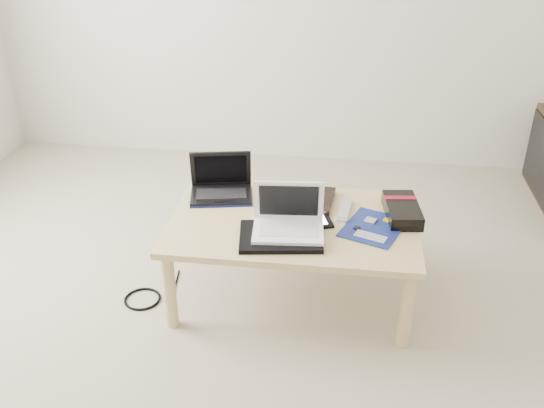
# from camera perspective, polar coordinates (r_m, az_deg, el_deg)

# --- Properties ---
(ground) EXTENTS (4.00, 4.00, 0.00)m
(ground) POSITION_cam_1_polar(r_m,az_deg,el_deg) (2.64, -3.14, -12.99)
(ground) COLOR #AFA78E
(ground) RESTS_ON ground
(coffee_table) EXTENTS (1.10, 0.70, 0.40)m
(coffee_table) POSITION_cam_1_polar(r_m,az_deg,el_deg) (2.72, 2.01, -2.43)
(coffee_table) COLOR tan
(coffee_table) RESTS_ON ground
(book) EXTENTS (0.32, 0.27, 0.03)m
(book) POSITION_cam_1_polar(r_m,az_deg,el_deg) (2.85, 2.75, 0.49)
(book) COLOR black
(book) RESTS_ON coffee_table
(netbook) EXTENTS (0.33, 0.26, 0.21)m
(netbook) POSITION_cam_1_polar(r_m,az_deg,el_deg) (2.91, -4.80, 1.65)
(netbook) COLOR black
(netbook) RESTS_ON coffee_table
(tablet) EXTENTS (0.29, 0.26, 0.01)m
(tablet) POSITION_cam_1_polar(r_m,az_deg,el_deg) (2.70, 2.83, -1.42)
(tablet) COLOR black
(tablet) RESTS_ON coffee_table
(remote) EXTENTS (0.07, 0.21, 0.02)m
(remote) POSITION_cam_1_polar(r_m,az_deg,el_deg) (2.78, 6.87, -0.63)
(remote) COLOR #B7B7BC
(remote) RESTS_ON coffee_table
(neoprene_sleeve) EXTENTS (0.38, 0.30, 0.02)m
(neoprene_sleeve) POSITION_cam_1_polar(r_m,az_deg,el_deg) (2.56, 0.82, -3.06)
(neoprene_sleeve) COLOR black
(neoprene_sleeve) RESTS_ON coffee_table
(white_laptop) EXTENTS (0.31, 0.24, 0.21)m
(white_laptop) POSITION_cam_1_polar(r_m,az_deg,el_deg) (2.57, 1.55, -1.56)
(white_laptop) COLOR white
(white_laptop) RESTS_ON neoprene_sleeve
(motherboard) EXTENTS (0.32, 0.35, 0.01)m
(motherboard) POSITION_cam_1_polar(r_m,az_deg,el_deg) (2.67, 9.54, -2.18)
(motherboard) COLOR navy
(motherboard) RESTS_ON coffee_table
(gpu_box) EXTENTS (0.17, 0.30, 0.06)m
(gpu_box) POSITION_cam_1_polar(r_m,az_deg,el_deg) (2.78, 12.14, -0.56)
(gpu_box) COLOR black
(gpu_box) RESTS_ON coffee_table
(cable_coil) EXTENTS (0.14, 0.14, 0.01)m
(cable_coil) POSITION_cam_1_polar(r_m,az_deg,el_deg) (2.70, -0.06, -1.37)
(cable_coil) COLOR black
(cable_coil) RESTS_ON coffee_table
(floor_cable_coil) EXTENTS (0.22, 0.22, 0.01)m
(floor_cable_coil) POSITION_cam_1_polar(r_m,az_deg,el_deg) (2.93, -12.10, -8.74)
(floor_cable_coil) COLOR black
(floor_cable_coil) RESTS_ON ground
(floor_cable_trail) EXTENTS (0.05, 0.35, 0.01)m
(floor_cable_trail) POSITION_cam_1_polar(r_m,az_deg,el_deg) (2.96, -9.22, -8.12)
(floor_cable_trail) COLOR black
(floor_cable_trail) RESTS_ON ground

